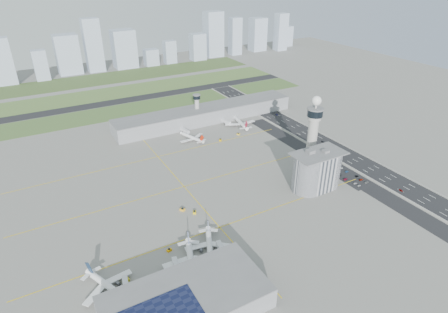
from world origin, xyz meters
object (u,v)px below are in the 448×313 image
tug_3 (182,209)px  car_hw_4 (242,103)px  car_lot_11 (334,164)px  car_hw_2 (277,115)px  jet_bridge_near_0 (128,297)px  control_tower (313,129)px  jet_bridge_near_2 (225,258)px  car_lot_0 (359,186)px  airplane_far_b (240,120)px  car_lot_5 (328,168)px  tug_2 (195,212)px  tug_4 (220,140)px  car_hw_1 (323,142)px  car_lot_7 (361,180)px  tug_5 (238,134)px  car_lot_3 (340,175)px  admin_building (317,170)px  jet_bridge_far_0 (181,129)px  car_lot_4 (335,171)px  car_lot_10 (341,168)px  car_lot_8 (357,176)px  car_lot_2 (345,179)px  secondary_tower (197,106)px  airplane_near_c (210,244)px  airplane_near_b (191,259)px  car_lot_9 (347,172)px  tug_1 (169,250)px  car_hw_0 (401,190)px  car_lot_1 (355,183)px  jet_bridge_near_1 (180,277)px  tug_0 (126,280)px  airplane_far_a (191,135)px  jet_bridge_far_1 (222,121)px  airplane_near_a (108,283)px

tug_3 → car_hw_4: size_ratio=1.07×
car_lot_11 → car_hw_2: car_lot_11 is taller
tug_3 → jet_bridge_near_0: bearing=15.8°
control_tower → jet_bridge_near_2: size_ratio=4.61×
car_lot_0 → airplane_far_b: bearing=1.2°
airplane_far_b → car_lot_5: 123.55m
tug_2 → tug_4: 125.03m
car_lot_5 → car_lot_0: bearing=-173.7°
tug_4 → car_hw_1: tug_4 is taller
tug_4 → car_lot_7: tug_4 is taller
car_hw_4 → control_tower: bearing=-102.7°
tug_5 → car_lot_3: bearing=-112.6°
admin_building → jet_bridge_far_0: (-49.99, 154.00, -12.45)m
car_lot_3 → car_lot_7: (9.92, -14.50, 0.03)m
car_lot_4 → car_lot_10: (8.97, 1.81, 0.00)m
tug_2 → car_lot_10: size_ratio=0.72×
jet_bridge_near_2 → jet_bridge_far_0: size_ratio=1.00×
car_lot_8 → car_lot_10: bearing=4.4°
airplane_far_b → car_lot_2: (15.50, -143.68, -5.25)m
secondary_tower → jet_bridge_near_0: 255.39m
car_lot_0 → car_hw_2: 165.34m
car_hw_4 → jet_bridge_near_2: bearing=-124.9°
car_lot_2 → car_hw_2: 153.22m
car_lot_0 → car_lot_11: car_lot_11 is taller
car_lot_3 → car_lot_7: 17.57m
airplane_near_c → airplane_near_b: bearing=-43.0°
control_tower → airplane_far_b: (-5.33, 109.56, -29.23)m
car_lot_10 → car_lot_9: bearing=-171.7°
tug_1 → car_hw_0: tug_1 is taller
jet_bridge_near_2 → car_lot_1: bearing=-69.3°
car_lot_7 → car_lot_4: bearing=30.7°
airplane_near_b → car_lot_10: airplane_near_b is taller
secondary_tower → admin_building: (21.99, -172.00, -3.50)m
car_lot_7 → jet_bridge_near_0: bearing=103.7°
airplane_near_b → car_lot_5: bearing=127.2°
jet_bridge_near_1 → tug_0: size_ratio=3.89×
admin_building → car_lot_7: bearing=-15.3°
airplane_near_c → car_lot_3: (139.44, 28.54, -4.65)m
jet_bridge_near_2 → tug_5: size_ratio=4.25×
tug_2 → car_hw_0: tug_2 is taller
car_lot_0 → car_lot_1: (0.06, 3.97, -0.02)m
car_lot_2 → car_lot_9: (10.29, 8.53, 0.01)m
airplane_far_a → car_lot_8: size_ratio=9.83×
jet_bridge_far_1 → car_lot_3: jet_bridge_far_1 is taller
jet_bridge_near_0 → car_hw_2: size_ratio=3.54×
jet_bridge_near_1 → car_lot_10: size_ratio=3.01×
airplane_far_b → car_lot_5: size_ratio=12.54×
car_lot_1 → car_lot_7: (8.65, 1.96, 0.03)m
airplane_near_a → tug_4: bearing=109.7°
admin_building → jet_bridge_near_1: 141.07m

